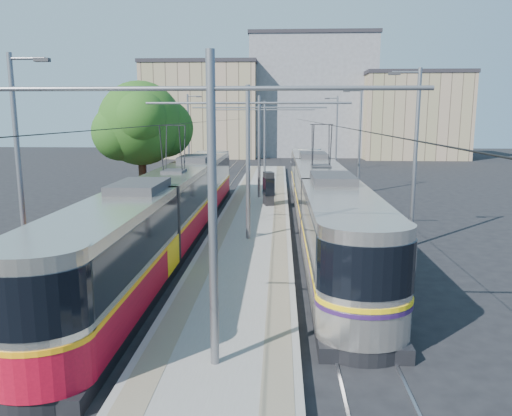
{
  "coord_description": "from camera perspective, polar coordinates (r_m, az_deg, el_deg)",
  "views": [
    {
      "loc": [
        1.47,
        -14.65,
        5.94
      ],
      "look_at": [
        0.33,
        8.75,
        1.6
      ],
      "focal_mm": 35.0,
      "sensor_mm": 36.0,
      "label": 1
    }
  ],
  "objects": [
    {
      "name": "rails",
      "position": [
        32.23,
        0.13,
        -0.1
      ],
      "size": [
        8.71,
        70.0,
        0.03
      ],
      "color": "gray",
      "rests_on": "ground"
    },
    {
      "name": "street_lamps",
      "position": [
        35.72,
        0.44,
        7.67
      ],
      "size": [
        15.18,
        38.22,
        8.0
      ],
      "color": "slate",
      "rests_on": "ground"
    },
    {
      "name": "catenary",
      "position": [
        28.88,
        -0.13,
        7.68
      ],
      "size": [
        9.2,
        70.0,
        7.0
      ],
      "color": "slate",
      "rests_on": "platform"
    },
    {
      "name": "tram_left",
      "position": [
        24.4,
        -9.24,
        0.37
      ],
      "size": [
        2.43,
        29.81,
        5.5
      ],
      "color": "black",
      "rests_on": "ground"
    },
    {
      "name": "building_right",
      "position": [
        74.97,
        17.38,
        10.05
      ],
      "size": [
        14.28,
        10.2,
        11.95
      ],
      "color": "#9C836A",
      "rests_on": "ground"
    },
    {
      "name": "track_arrow",
      "position": [
        14.02,
        -19.41,
        -15.17
      ],
      "size": [
        1.2,
        5.0,
        0.01
      ],
      "primitive_type": "cube",
      "color": "silver",
      "rests_on": "ground"
    },
    {
      "name": "building_left",
      "position": [
        75.53,
        -6.05,
        11.07
      ],
      "size": [
        16.32,
        12.24,
        13.56
      ],
      "color": "#9C836A",
      "rests_on": "ground"
    },
    {
      "name": "ground",
      "position": [
        15.87,
        -2.78,
        -11.49
      ],
      "size": [
        160.0,
        160.0,
        0.0
      ],
      "primitive_type": "plane",
      "color": "black",
      "rests_on": "ground"
    },
    {
      "name": "platform",
      "position": [
        32.21,
        0.13,
        0.13
      ],
      "size": [
        4.0,
        50.0,
        0.3
      ],
      "primitive_type": "cube",
      "color": "gray",
      "rests_on": "ground"
    },
    {
      "name": "tactile_strip_right",
      "position": [
        32.15,
        2.72,
        0.38
      ],
      "size": [
        0.7,
        50.0,
        0.01
      ],
      "primitive_type": "cube",
      "color": "gray",
      "rests_on": "platform"
    },
    {
      "name": "tram_right",
      "position": [
        26.71,
        7.34,
        1.61
      ],
      "size": [
        2.43,
        30.49,
        5.5
      ],
      "color": "black",
      "rests_on": "ground"
    },
    {
      "name": "building_centre",
      "position": [
        78.83,
        6.24,
        12.53
      ],
      "size": [
        18.36,
        14.28,
        17.64
      ],
      "color": "gray",
      "rests_on": "ground"
    },
    {
      "name": "tree",
      "position": [
        30.99,
        -12.37,
        9.25
      ],
      "size": [
        5.5,
        5.08,
        7.99
      ],
      "color": "#382314",
      "rests_on": "ground"
    },
    {
      "name": "shelter",
      "position": [
        31.9,
        1.45,
        2.33
      ],
      "size": [
        0.81,
        1.08,
        2.12
      ],
      "rotation": [
        0.0,
        0.0,
        0.25
      ],
      "color": "black",
      "rests_on": "platform"
    },
    {
      "name": "tactile_strip_left",
      "position": [
        32.28,
        -2.44,
        0.43
      ],
      "size": [
        0.7,
        50.0,
        0.01
      ],
      "primitive_type": "cube",
      "color": "gray",
      "rests_on": "platform"
    }
  ]
}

